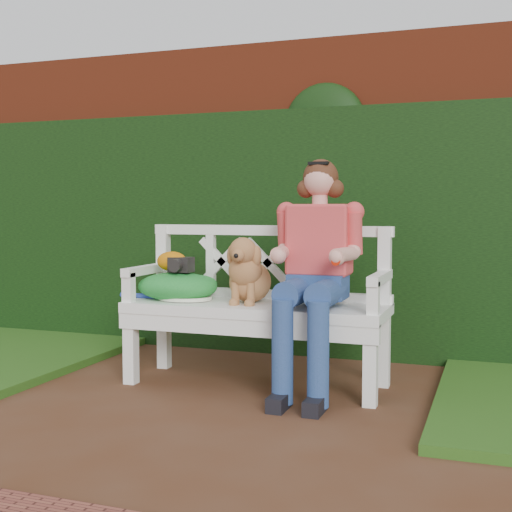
% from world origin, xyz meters
% --- Properties ---
extents(ground, '(60.00, 60.00, 0.00)m').
position_xyz_m(ground, '(0.00, 0.00, 0.00)').
color(ground, '#482514').
extents(brick_wall, '(10.00, 0.30, 2.20)m').
position_xyz_m(brick_wall, '(0.00, 1.90, 1.10)').
color(brick_wall, maroon).
rests_on(brick_wall, ground).
extents(ivy_hedge, '(10.00, 0.18, 1.70)m').
position_xyz_m(ivy_hedge, '(0.00, 1.68, 0.85)').
color(ivy_hedge, '#15360E').
rests_on(ivy_hedge, ground).
extents(garden_bench, '(1.61, 0.70, 0.48)m').
position_xyz_m(garden_bench, '(0.09, 0.75, 0.24)').
color(garden_bench, white).
rests_on(garden_bench, ground).
extents(seated_woman, '(0.58, 0.73, 1.22)m').
position_xyz_m(seated_woman, '(0.45, 0.73, 0.61)').
color(seated_woman, '#E33259').
rests_on(seated_woman, ground).
extents(dog, '(0.33, 0.40, 0.39)m').
position_xyz_m(dog, '(0.05, 0.73, 0.67)').
color(dog, '#994C20').
rests_on(dog, garden_bench).
extents(tennis_racket, '(0.68, 0.48, 0.03)m').
position_xyz_m(tennis_racket, '(-0.38, 0.71, 0.50)').
color(tennis_racket, silver).
rests_on(tennis_racket, garden_bench).
extents(green_bag, '(0.60, 0.54, 0.17)m').
position_xyz_m(green_bag, '(-0.40, 0.73, 0.56)').
color(green_bag, '#217114').
rests_on(green_bag, garden_bench).
extents(camera_item, '(0.13, 0.10, 0.09)m').
position_xyz_m(camera_item, '(-0.37, 0.72, 0.69)').
color(camera_item, black).
rests_on(camera_item, green_bag).
extents(baseball_glove, '(0.20, 0.15, 0.12)m').
position_xyz_m(baseball_glove, '(-0.45, 0.74, 0.71)').
color(baseball_glove, '#BE6807').
rests_on(baseball_glove, green_bag).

